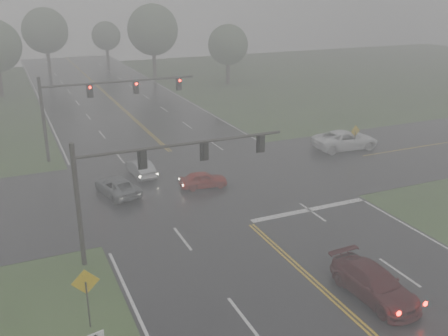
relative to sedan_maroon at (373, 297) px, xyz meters
name	(u,v)px	position (x,y,z in m)	size (l,w,h in m)	color
main_road	(214,191)	(-1.84, 15.14, 0.00)	(18.00, 160.00, 0.02)	black
cross_street	(203,182)	(-1.84, 17.14, 0.00)	(120.00, 14.00, 0.02)	black
stop_bar	(309,210)	(2.66, 9.54, 0.00)	(8.50, 0.50, 0.01)	silver
sedan_maroon	(373,297)	(0.00, 0.00, 0.00)	(2.01, 4.94, 1.43)	#3F0B0F
sedan_red	(203,187)	(-2.24, 16.10, 0.00)	(1.41, 3.49, 1.19)	#A1140E
sedan_silver	(141,176)	(-5.80, 20.31, 0.00)	(1.32, 3.80, 1.25)	#9B9DA2
car_grey	(118,194)	(-8.31, 17.32, 0.00)	(2.04, 4.42, 1.23)	slate
pickup_white	(345,149)	(13.00, 19.53, 0.00)	(2.77, 6.01, 1.67)	white
signal_gantry_near	(146,171)	(-8.45, 8.62, 4.73)	(11.78, 0.30, 6.75)	black
signal_gantry_far	(93,99)	(-7.91, 26.81, 5.03)	(13.28, 0.36, 7.13)	black
sign_diamond_west	(86,289)	(-12.67, 3.21, 1.91)	(1.18, 0.12, 2.83)	black
sign_diamond_east	(355,134)	(13.12, 18.41, 1.66)	(1.02, 0.16, 2.46)	black
tree_ne_a	(153,30)	(7.85, 62.39, 7.62)	(7.88, 7.88, 11.58)	#2D231D
tree_n_mid	(45,31)	(-7.16, 73.57, 7.17)	(7.42, 7.42, 10.90)	#2D231D
tree_e_near	(228,45)	(16.81, 53.73, 5.80)	(6.01, 6.01, 8.82)	#2D231D
tree_n_far	(106,36)	(4.40, 82.27, 5.21)	(5.40, 5.40, 7.93)	#2D231D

